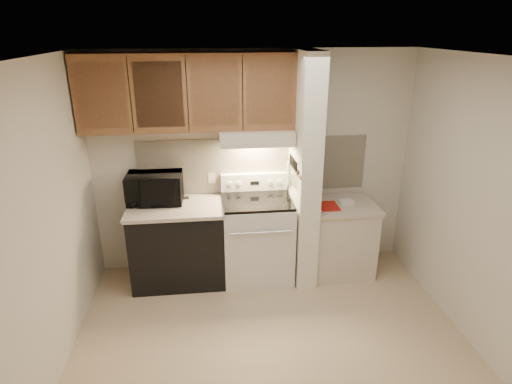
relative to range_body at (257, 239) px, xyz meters
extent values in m
plane|color=tan|center=(0.00, -1.16, -0.46)|extent=(3.60, 3.60, 0.00)
plane|color=white|center=(0.00, -1.16, 2.04)|extent=(3.60, 3.60, 0.00)
cube|color=beige|center=(0.00, 0.34, 0.79)|extent=(3.60, 2.50, 0.02)
cube|color=beige|center=(-1.80, -1.16, 0.79)|extent=(0.02, 3.00, 2.50)
cube|color=beige|center=(1.80, -1.16, 0.79)|extent=(0.02, 3.00, 2.50)
cube|color=beige|center=(0.00, 0.33, 0.78)|extent=(2.60, 0.02, 0.63)
cube|color=silver|center=(0.00, 0.00, 0.00)|extent=(0.76, 0.65, 0.92)
cube|color=black|center=(0.00, -0.32, 0.04)|extent=(0.50, 0.01, 0.30)
cylinder|color=silver|center=(0.00, -0.35, 0.26)|extent=(0.65, 0.02, 0.02)
cube|color=black|center=(0.00, 0.00, 0.48)|extent=(0.74, 0.64, 0.03)
cube|color=silver|center=(0.00, 0.28, 0.59)|extent=(0.76, 0.08, 0.20)
cube|color=black|center=(0.00, 0.24, 0.59)|extent=(0.10, 0.01, 0.04)
cylinder|color=silver|center=(-0.28, 0.24, 0.59)|extent=(0.05, 0.02, 0.05)
cylinder|color=silver|center=(-0.18, 0.24, 0.59)|extent=(0.05, 0.02, 0.05)
cylinder|color=silver|center=(0.18, 0.24, 0.59)|extent=(0.05, 0.02, 0.05)
cylinder|color=silver|center=(0.28, 0.24, 0.59)|extent=(0.05, 0.02, 0.05)
cube|color=black|center=(-0.88, 0.01, -0.03)|extent=(1.00, 0.63, 0.87)
cube|color=beige|center=(-0.88, 0.01, 0.43)|extent=(1.04, 0.67, 0.04)
cube|color=black|center=(-0.85, 0.21, 0.46)|extent=(0.21, 0.08, 0.01)
cylinder|color=#2D6A65|center=(-1.23, 0.23, 0.50)|extent=(0.09, 0.09, 0.10)
cube|color=beige|center=(-0.48, 0.32, 0.64)|extent=(0.08, 0.01, 0.12)
imported|color=black|center=(-1.10, 0.15, 0.61)|extent=(0.60, 0.41, 0.32)
cube|color=white|center=(0.51, -0.01, 0.79)|extent=(0.22, 0.70, 2.50)
cube|color=brown|center=(0.39, -0.01, 0.84)|extent=(0.01, 0.70, 0.04)
cube|color=black|center=(0.39, -0.06, 0.86)|extent=(0.02, 0.42, 0.04)
cube|color=silver|center=(0.38, -0.20, 0.76)|extent=(0.01, 0.03, 0.16)
cylinder|color=black|center=(0.38, -0.21, 0.91)|extent=(0.02, 0.02, 0.10)
cube|color=silver|center=(0.38, -0.13, 0.75)|extent=(0.01, 0.04, 0.18)
cylinder|color=black|center=(0.38, -0.14, 0.91)|extent=(0.02, 0.02, 0.10)
cube|color=silver|center=(0.38, -0.05, 0.74)|extent=(0.01, 0.04, 0.20)
cylinder|color=black|center=(0.38, -0.06, 0.91)|extent=(0.02, 0.02, 0.10)
cube|color=silver|center=(0.38, 0.03, 0.76)|extent=(0.01, 0.04, 0.16)
cylinder|color=black|center=(0.38, 0.02, 0.91)|extent=(0.02, 0.02, 0.10)
cube|color=silver|center=(0.38, 0.12, 0.75)|extent=(0.01, 0.04, 0.18)
cylinder|color=black|center=(0.38, 0.10, 0.91)|extent=(0.02, 0.02, 0.10)
cube|color=gray|center=(0.38, 0.17, 0.72)|extent=(0.03, 0.11, 0.26)
cube|color=beige|center=(0.97, -0.01, -0.06)|extent=(0.70, 0.60, 0.81)
cube|color=beige|center=(0.97, -0.01, 0.37)|extent=(0.74, 0.64, 0.04)
cube|color=#AB1910|center=(0.79, -0.06, 0.39)|extent=(0.21, 0.28, 0.01)
cube|color=white|center=(1.00, -0.01, 0.41)|extent=(0.17, 0.13, 0.04)
cube|color=beige|center=(0.00, 0.12, 1.17)|extent=(0.78, 0.44, 0.15)
cube|color=beige|center=(0.00, -0.08, 1.12)|extent=(0.78, 0.04, 0.06)
cube|color=brown|center=(-0.69, 0.17, 1.62)|extent=(2.18, 0.33, 0.77)
cube|color=brown|center=(-1.51, 0.01, 1.62)|extent=(0.46, 0.01, 0.63)
cube|color=black|center=(-1.23, 0.01, 1.62)|extent=(0.01, 0.01, 0.73)
cube|color=brown|center=(-0.96, 0.01, 1.62)|extent=(0.46, 0.01, 0.63)
cube|color=black|center=(-0.69, 0.01, 1.62)|extent=(0.01, 0.01, 0.73)
cube|color=brown|center=(-0.42, 0.01, 1.62)|extent=(0.46, 0.01, 0.63)
cube|color=black|center=(-0.14, 0.01, 1.62)|extent=(0.01, 0.01, 0.73)
cube|color=brown|center=(0.13, 0.01, 1.62)|extent=(0.46, 0.01, 0.63)
camera|label=1|loc=(-0.51, -4.28, 2.24)|focal=30.00mm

